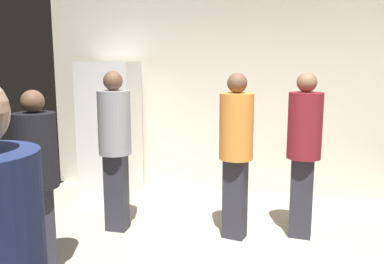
% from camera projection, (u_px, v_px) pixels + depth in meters
% --- Properties ---
extents(wall_back, '(5.32, 0.06, 2.70)m').
position_uv_depth(wall_back, '(237.00, 95.00, 5.52)').
color(wall_back, silver).
rests_on(wall_back, ground_plane).
extents(refrigerator, '(0.70, 0.68, 1.80)m').
position_uv_depth(refrigerator, '(111.00, 129.00, 5.47)').
color(refrigerator, white).
rests_on(refrigerator, ground_plane).
extents(person_in_maroon_shirt, '(0.39, 0.39, 1.70)m').
position_uv_depth(person_in_maroon_shirt, '(304.00, 143.00, 4.06)').
color(person_in_maroon_shirt, '#2D2D38').
rests_on(person_in_maroon_shirt, ground_plane).
extents(person_in_orange_shirt, '(0.42, 0.42, 1.69)m').
position_uv_depth(person_in_orange_shirt, '(236.00, 144.00, 4.04)').
color(person_in_orange_shirt, '#2D2D38').
rests_on(person_in_orange_shirt, ground_plane).
extents(person_in_black_shirt, '(0.47, 0.47, 1.58)m').
position_uv_depth(person_in_black_shirt, '(37.00, 170.00, 3.31)').
color(person_in_black_shirt, '#2D2D38').
rests_on(person_in_black_shirt, ground_plane).
extents(person_in_gray_shirt, '(0.36, 0.36, 1.70)m').
position_uv_depth(person_in_gray_shirt, '(115.00, 139.00, 4.23)').
color(person_in_gray_shirt, '#2D2D38').
rests_on(person_in_gray_shirt, ground_plane).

